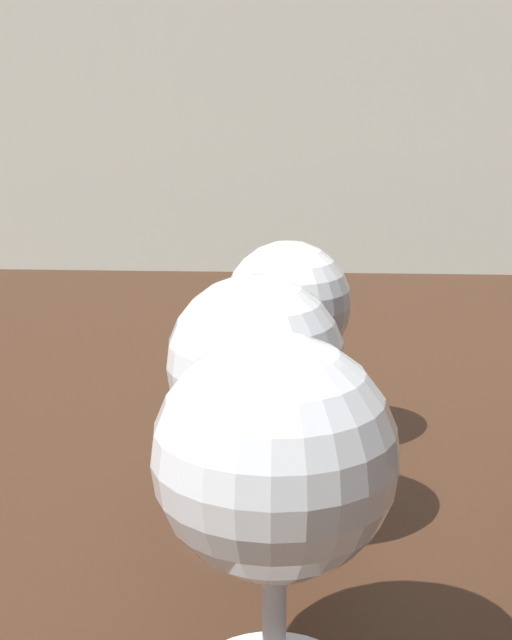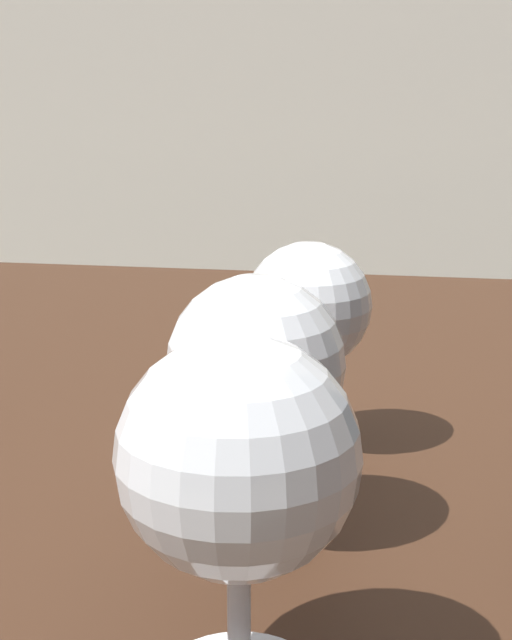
% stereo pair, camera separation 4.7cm
% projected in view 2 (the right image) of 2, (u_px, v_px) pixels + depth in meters
% --- Properties ---
extents(dining_table, '(1.48, 0.86, 0.73)m').
position_uv_depth(dining_table, '(261.00, 515.00, 0.69)').
color(dining_table, '#382114').
rests_on(dining_table, ground_plane).
extents(wine_glass_port, '(0.09, 0.09, 0.14)m').
position_uv_depth(wine_glass_port, '(238.00, 464.00, 0.35)').
color(wine_glass_port, white).
rests_on(wine_glass_port, dining_table).
extents(wine_glass_cabernet, '(0.09, 0.09, 0.14)m').
position_uv_depth(wine_glass_cabernet, '(256.00, 370.00, 0.47)').
color(wine_glass_cabernet, white).
rests_on(wine_glass_cabernet, dining_table).
extents(wine_glass_chardonnay, '(0.08, 0.08, 0.13)m').
position_uv_depth(wine_glass_chardonnay, '(308.00, 309.00, 0.58)').
color(wine_glass_chardonnay, white).
rests_on(wine_glass_chardonnay, dining_table).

